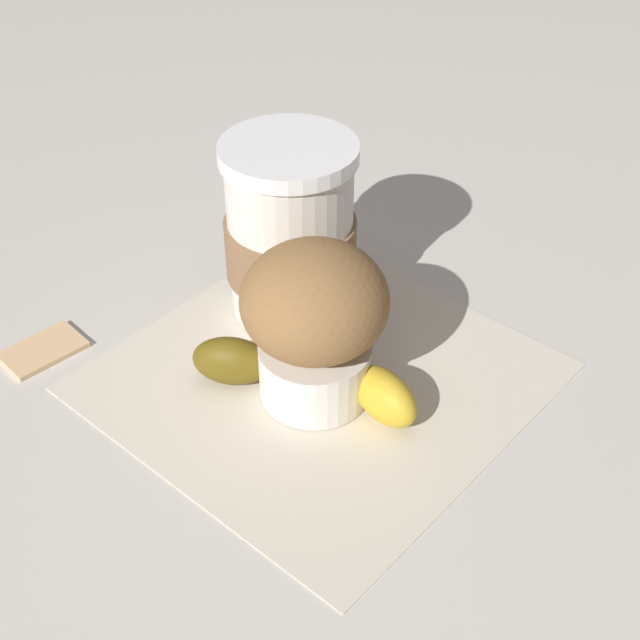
{
  "coord_description": "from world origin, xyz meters",
  "views": [
    {
      "loc": [
        0.28,
        -0.29,
        0.37
      ],
      "look_at": [
        0.0,
        0.0,
        0.05
      ],
      "focal_mm": 50.0,
      "sensor_mm": 36.0,
      "label": 1
    }
  ],
  "objects_px": {
    "banana": "(307,375)",
    "sugar_packet": "(43,348)",
    "muffin": "(315,319)",
    "coffee_cup": "(290,234)"
  },
  "relations": [
    {
      "from": "coffee_cup",
      "to": "sugar_packet",
      "type": "height_order",
      "value": "coffee_cup"
    },
    {
      "from": "coffee_cup",
      "to": "sugar_packet",
      "type": "xyz_separation_m",
      "value": [
        -0.08,
        -0.14,
        -0.06
      ]
    },
    {
      "from": "banana",
      "to": "sugar_packet",
      "type": "distance_m",
      "value": 0.18
    },
    {
      "from": "banana",
      "to": "sugar_packet",
      "type": "relative_size",
      "value": 2.79
    },
    {
      "from": "coffee_cup",
      "to": "muffin",
      "type": "bearing_deg",
      "value": -35.49
    },
    {
      "from": "sugar_packet",
      "to": "muffin",
      "type": "bearing_deg",
      "value": 31.56
    },
    {
      "from": "muffin",
      "to": "sugar_packet",
      "type": "height_order",
      "value": "muffin"
    },
    {
      "from": "banana",
      "to": "sugar_packet",
      "type": "height_order",
      "value": "banana"
    },
    {
      "from": "banana",
      "to": "sugar_packet",
      "type": "xyz_separation_m",
      "value": [
        -0.15,
        -0.09,
        -0.01
      ]
    },
    {
      "from": "muffin",
      "to": "banana",
      "type": "height_order",
      "value": "muffin"
    }
  ]
}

